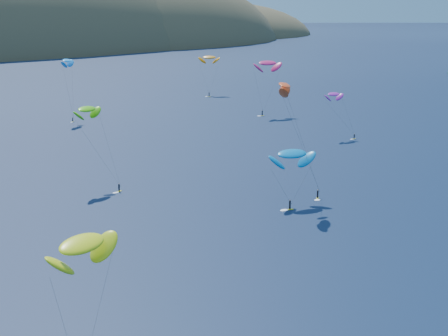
% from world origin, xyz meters
% --- Properties ---
extents(kitesurfer_2, '(11.54, 13.29, 17.41)m').
position_xyz_m(kitesurfer_2, '(-43.04, 43.02, 14.46)').
color(kitesurfer_2, gold).
rests_on(kitesurfer_2, ground).
extents(kitesurfer_3, '(8.76, 14.12, 20.44)m').
position_xyz_m(kitesurfer_3, '(-16.51, 113.20, 18.17)').
color(kitesurfer_3, gold).
rests_on(kitesurfer_3, ground).
extents(kitesurfer_4, '(8.10, 9.70, 23.68)m').
position_xyz_m(kitesurfer_4, '(5.71, 193.73, 21.41)').
color(kitesurfer_4, gold).
rests_on(kitesurfer_4, ground).
extents(kitesurfer_5, '(11.34, 8.68, 13.70)m').
position_xyz_m(kitesurfer_5, '(16.50, 76.66, 10.71)').
color(kitesurfer_5, gold).
rests_on(kitesurfer_5, ground).
extents(kitesurfer_6, '(7.28, 8.99, 15.64)m').
position_xyz_m(kitesurfer_6, '(68.27, 121.37, 13.65)').
color(kitesurfer_6, gold).
rests_on(kitesurfer_6, ground).
extents(kitesurfer_8, '(11.83, 6.70, 22.50)m').
position_xyz_m(kitesurfer_8, '(73.64, 165.00, 19.33)').
color(kitesurfer_8, gold).
rests_on(kitesurfer_8, ground).
extents(kitesurfer_9, '(10.73, 10.47, 27.62)m').
position_xyz_m(kitesurfer_9, '(16.50, 79.93, 25.27)').
color(kitesurfer_9, gold).
rests_on(kitesurfer_9, ground).
extents(kitesurfer_11, '(10.75, 13.35, 19.18)m').
position_xyz_m(kitesurfer_11, '(80.80, 220.26, 16.55)').
color(kitesurfer_11, gold).
rests_on(kitesurfer_11, ground).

